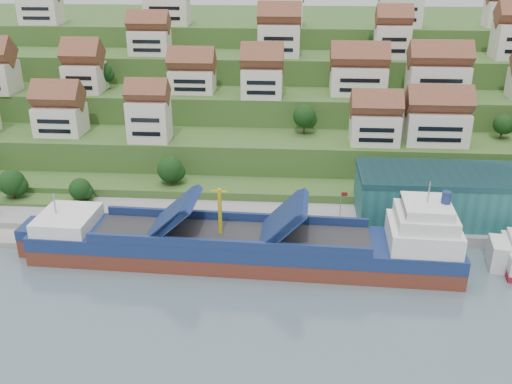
{
  "coord_description": "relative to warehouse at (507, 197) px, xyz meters",
  "views": [
    {
      "loc": [
        8.54,
        -91.39,
        54.3
      ],
      "look_at": [
        1.21,
        14.0,
        8.0
      ],
      "focal_mm": 40.0,
      "sensor_mm": 36.0,
      "label": 1
    }
  ],
  "objects": [
    {
      "name": "ground",
      "position": [
        -52.0,
        -17.0,
        -7.2
      ],
      "size": [
        300.0,
        300.0,
        0.0
      ],
      "primitive_type": "plane",
      "color": "slate",
      "rests_on": "ground"
    },
    {
      "name": "quay",
      "position": [
        -32.0,
        -2.0,
        -6.1
      ],
      "size": [
        180.0,
        14.0,
        2.2
      ],
      "primitive_type": "cube",
      "color": "gray",
      "rests_on": "ground"
    },
    {
      "name": "hillside",
      "position": [
        -52.0,
        86.55,
        3.46
      ],
      "size": [
        260.0,
        128.0,
        31.0
      ],
      "color": "#2D4C1E",
      "rests_on": "ground"
    },
    {
      "name": "hillside_village",
      "position": [
        -46.17,
        44.55,
        17.3
      ],
      "size": [
        158.2,
        61.37,
        28.95
      ],
      "color": "silver",
      "rests_on": "ground"
    },
    {
      "name": "hillside_trees",
      "position": [
        -63.08,
        25.59,
        8.27
      ],
      "size": [
        144.54,
        62.57,
        29.36
      ],
      "color": "#153913",
      "rests_on": "ground"
    },
    {
      "name": "warehouse",
      "position": [
        0.0,
        0.0,
        0.0
      ],
      "size": [
        60.0,
        15.0,
        10.0
      ],
      "primitive_type": "cube",
      "color": "#236061",
      "rests_on": "quay"
    },
    {
      "name": "flagpole",
      "position": [
        -33.89,
        -7.0,
        -0.32
      ],
      "size": [
        1.28,
        0.16,
        8.0
      ],
      "color": "gray",
      "rests_on": "quay"
    },
    {
      "name": "cargo_ship",
      "position": [
        -50.14,
        -17.1,
        -3.91
      ],
      "size": [
        78.42,
        15.28,
        17.3
      ],
      "rotation": [
        0.0,
        0.0,
        -0.04
      ],
      "color": "maroon",
      "rests_on": "ground"
    }
  ]
}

